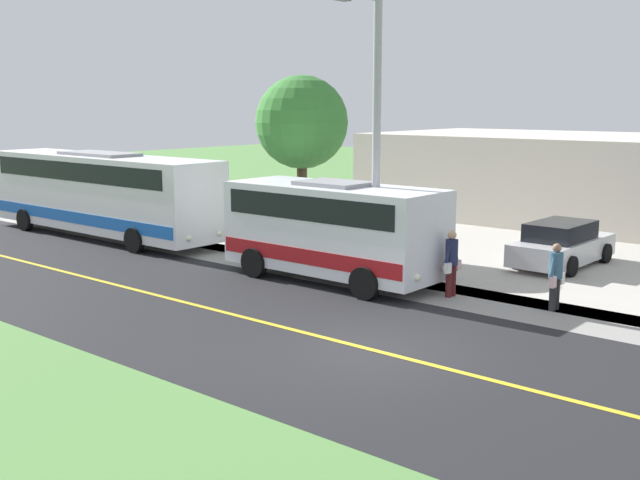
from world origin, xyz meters
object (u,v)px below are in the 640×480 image
at_px(parked_car_near, 562,245).
at_px(transit_bus_rear, 101,191).
at_px(pedestrian_waiting, 451,261).
at_px(tree_curbside, 302,123).
at_px(commercial_building, 634,180).
at_px(pedestrian_with_bags, 556,274).
at_px(shuttle_bus_front, 334,226).
at_px(street_light_pole, 374,129).

bearing_deg(parked_car_near, transit_bus_rear, -68.37).
xyz_separation_m(transit_bus_rear, pedestrian_waiting, (-0.56, 15.35, -0.83)).
height_order(transit_bus_rear, pedestrian_waiting, transit_bus_rear).
distance_m(tree_curbside, commercial_building, 15.79).
bearing_deg(pedestrian_with_bags, pedestrian_waiting, -79.85).
relative_size(shuttle_bus_front, commercial_building, 0.30).
bearing_deg(transit_bus_rear, pedestrian_with_bags, 93.33).
bearing_deg(street_light_pole, commercial_building, 173.49).
xyz_separation_m(shuttle_bus_front, commercial_building, (-16.85, 3.06, 0.26)).
height_order(pedestrian_with_bags, commercial_building, commercial_building).
relative_size(street_light_pole, commercial_building, 0.35).
height_order(parked_car_near, commercial_building, commercial_building).
xyz_separation_m(street_light_pole, parked_car_near, (-6.01, 3.15, -3.80)).
bearing_deg(pedestrian_with_bags, transit_bus_rear, -86.67).
height_order(pedestrian_waiting, street_light_pole, street_light_pole).
xyz_separation_m(pedestrian_with_bags, commercial_building, (-15.81, -3.33, 0.96)).
distance_m(pedestrian_waiting, tree_curbside, 8.52).
bearing_deg(parked_car_near, commercial_building, -173.14).
distance_m(pedestrian_waiting, parked_car_near, 5.83).
xyz_separation_m(shuttle_bus_front, pedestrian_waiting, (-0.55, 3.66, -0.64)).
relative_size(transit_bus_rear, parked_car_near, 2.71).
relative_size(pedestrian_with_bags, tree_curbside, 0.28).
bearing_deg(transit_bus_rear, tree_curbside, 109.86).
distance_m(shuttle_bus_front, pedestrian_with_bags, 6.51).
xyz_separation_m(pedestrian_with_bags, parked_car_near, (-5.30, -2.06, -0.24)).
bearing_deg(parked_car_near, tree_curbside, -66.68).
height_order(pedestrian_waiting, parked_car_near, pedestrian_waiting).
relative_size(parked_car_near, tree_curbside, 0.72).
bearing_deg(tree_curbside, street_light_pole, 62.93).
bearing_deg(pedestrian_with_bags, shuttle_bus_front, -80.76).
relative_size(transit_bus_rear, commercial_building, 0.52).
distance_m(street_light_pole, commercial_building, 16.83).
relative_size(transit_bus_rear, tree_curbside, 1.96).
bearing_deg(pedestrian_waiting, parked_car_near, 173.42).
distance_m(pedestrian_with_bags, parked_car_near, 5.69).
height_order(street_light_pole, commercial_building, street_light_pole).
relative_size(shuttle_bus_front, street_light_pole, 0.84).
relative_size(pedestrian_with_bags, parked_car_near, 0.39).
xyz_separation_m(parked_car_near, tree_curbside, (3.48, -8.08, 3.81)).
relative_size(shuttle_bus_front, parked_car_near, 1.54).
bearing_deg(tree_curbside, transit_bus_rear, -70.14).
height_order(tree_curbside, commercial_building, tree_curbside).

